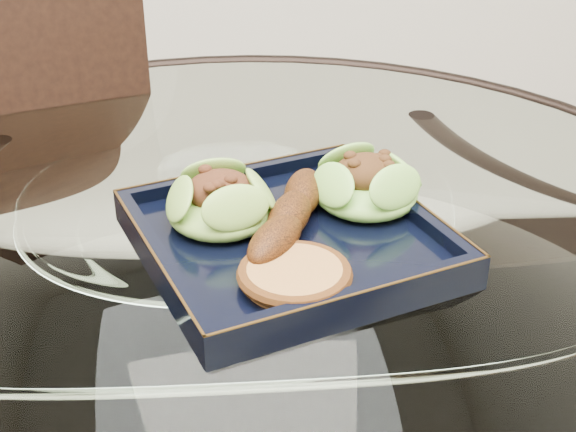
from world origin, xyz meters
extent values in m
cylinder|color=white|center=(0.00, 0.00, 0.76)|extent=(1.10, 1.10, 0.01)
torus|color=black|center=(0.00, 0.00, 0.76)|extent=(1.13, 1.13, 0.02)
cylinder|color=black|center=(0.28, 0.28, 0.38)|extent=(0.04, 0.04, 0.75)
cylinder|color=black|center=(-0.28, 0.28, 0.38)|extent=(0.04, 0.04, 0.75)
cube|color=black|center=(-0.23, 0.21, 0.44)|extent=(0.48, 0.48, 0.04)
cube|color=black|center=(-0.27, 0.38, 0.70)|extent=(0.37, 0.12, 0.43)
cylinder|color=black|center=(-0.11, 0.42, 0.21)|extent=(0.03, 0.03, 0.42)
cube|color=black|center=(0.04, -0.05, 0.77)|extent=(0.34, 0.34, 0.02)
ellipsoid|color=#5F902A|center=(-0.02, -0.02, 0.80)|extent=(0.13, 0.13, 0.04)
ellipsoid|color=#63AF32|center=(0.13, 0.00, 0.80)|extent=(0.11, 0.11, 0.04)
ellipsoid|color=#562609|center=(0.05, -0.04, 0.80)|extent=(0.11, 0.18, 0.03)
cylinder|color=#BB7D3E|center=(0.04, -0.14, 0.79)|extent=(0.10, 0.10, 0.02)
camera|label=1|loc=(-0.06, -0.71, 1.17)|focal=50.00mm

